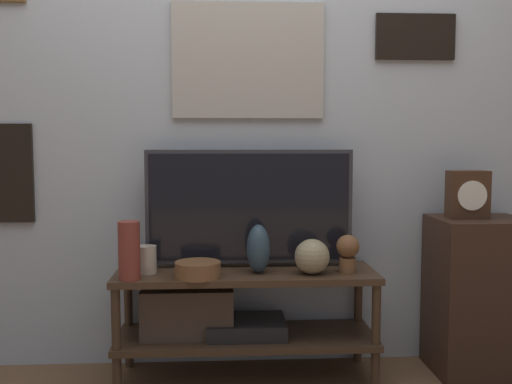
# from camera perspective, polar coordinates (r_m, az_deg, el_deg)

# --- Properties ---
(wall_back) EXTENTS (6.40, 0.08, 2.70)m
(wall_back) POSITION_cam_1_polar(r_m,az_deg,el_deg) (2.95, -1.32, 9.85)
(wall_back) COLOR #B2BCC6
(wall_back) RESTS_ON ground_plane
(media_console) EXTENTS (1.19, 0.40, 0.50)m
(media_console) POSITION_cam_1_polar(r_m,az_deg,el_deg) (2.80, -2.88, -11.28)
(media_console) COLOR #422D1E
(media_console) RESTS_ON ground_plane
(television) EXTENTS (0.97, 0.05, 0.55)m
(television) POSITION_cam_1_polar(r_m,az_deg,el_deg) (2.80, -0.63, -1.42)
(television) COLOR #333338
(television) RESTS_ON media_console
(vase_tall_ceramic) EXTENTS (0.09, 0.09, 0.25)m
(vase_tall_ceramic) POSITION_cam_1_polar(r_m,az_deg,el_deg) (2.62, -11.99, -5.48)
(vase_tall_ceramic) COLOR brown
(vase_tall_ceramic) RESTS_ON media_console
(vase_round_glass) EXTENTS (0.16, 0.16, 0.16)m
(vase_round_glass) POSITION_cam_1_polar(r_m,az_deg,el_deg) (2.69, 5.36, -6.14)
(vase_round_glass) COLOR tan
(vase_round_glass) RESTS_ON media_console
(vase_wide_bowl) EXTENTS (0.20, 0.20, 0.07)m
(vase_wide_bowl) POSITION_cam_1_polar(r_m,az_deg,el_deg) (2.64, -5.57, -7.36)
(vase_wide_bowl) COLOR brown
(vase_wide_bowl) RESTS_ON media_console
(vase_urn_stoneware) EXTENTS (0.11, 0.13, 0.22)m
(vase_urn_stoneware) POSITION_cam_1_polar(r_m,az_deg,el_deg) (2.70, 0.23, -5.43)
(vase_urn_stoneware) COLOR #2D4251
(vase_urn_stoneware) RESTS_ON media_console
(candle_jar) EXTENTS (0.09, 0.09, 0.12)m
(candle_jar) POSITION_cam_1_polar(r_m,az_deg,el_deg) (2.74, -10.37, -6.35)
(candle_jar) COLOR #C1B29E
(candle_jar) RESTS_ON media_console
(decorative_bust) EXTENTS (0.10, 0.10, 0.17)m
(decorative_bust) POSITION_cam_1_polar(r_m,az_deg,el_deg) (2.74, 8.74, -5.57)
(decorative_bust) COLOR brown
(decorative_bust) RESTS_ON media_console
(side_table) EXTENTS (0.43, 0.38, 0.74)m
(side_table) POSITION_cam_1_polar(r_m,az_deg,el_deg) (3.05, 20.41, -9.23)
(side_table) COLOR #382319
(side_table) RESTS_ON ground_plane
(mantel_clock) EXTENTS (0.18, 0.11, 0.22)m
(mantel_clock) POSITION_cam_1_polar(r_m,az_deg,el_deg) (2.95, 19.51, -0.23)
(mantel_clock) COLOR #422819
(mantel_clock) RESTS_ON side_table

